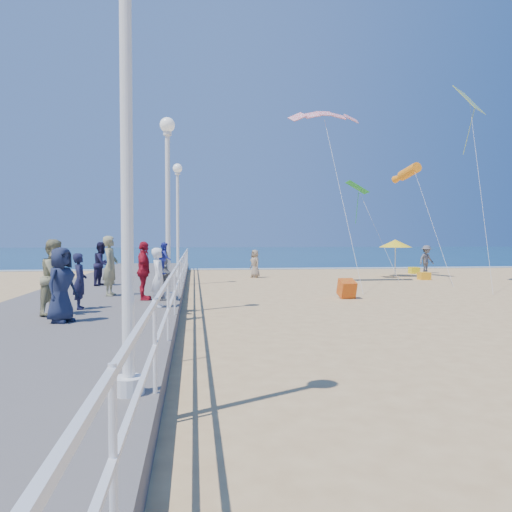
{
  "coord_description": "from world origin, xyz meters",
  "views": [
    {
      "loc": [
        -4.6,
        -14.82,
        2.19
      ],
      "look_at": [
        -2.5,
        2.0,
        1.6
      ],
      "focal_mm": 35.0,
      "sensor_mm": 36.0,
      "label": 1
    }
  ],
  "objects": [
    {
      "name": "beach_umbrella",
      "position": [
        7.01,
        12.87,
        1.91
      ],
      "size": [
        1.9,
        1.9,
        2.14
      ],
      "color": "white",
      "rests_on": "ground"
    },
    {
      "name": "lamp_post_far",
      "position": [
        -5.35,
        9.0,
        3.66
      ],
      "size": [
        0.44,
        0.44,
        5.32
      ],
      "color": "white",
      "rests_on": "boardwalk"
    },
    {
      "name": "woman_holding_toddler",
      "position": [
        -5.52,
        -1.62,
        1.18
      ],
      "size": [
        0.38,
        0.57,
        1.55
      ],
      "primitive_type": "imported",
      "rotation": [
        0.0,
        0.0,
        1.58
      ],
      "color": "white",
      "rests_on": "boardwalk"
    },
    {
      "name": "kite_windsock",
      "position": [
        7.21,
        11.52,
        5.88
      ],
      "size": [
        0.99,
        2.59,
        1.06
      ],
      "primitive_type": "cylinder",
      "rotation": [
        1.36,
        0.0,
        0.17
      ],
      "color": "orange"
    },
    {
      "name": "spectator_4",
      "position": [
        -7.42,
        -3.77,
        1.2
      ],
      "size": [
        0.8,
        0.93,
        1.61
      ],
      "primitive_type": "imported",
      "rotation": [
        0.0,
        0.0,
        1.12
      ],
      "color": "#1C233E",
      "rests_on": "boardwalk"
    },
    {
      "name": "ocean",
      "position": [
        0.0,
        65.0,
        0.01
      ],
      "size": [
        160.0,
        90.0,
        0.05
      ],
      "primitive_type": "cube",
      "color": "#0D314E",
      "rests_on": "ground"
    },
    {
      "name": "spectator_7",
      "position": [
        -8.09,
        4.77,
        1.23
      ],
      "size": [
        0.82,
        0.94,
        1.66
      ],
      "primitive_type": "imported",
      "rotation": [
        0.0,
        0.0,
        1.31
      ],
      "color": "#1A1734",
      "rests_on": "boardwalk"
    },
    {
      "name": "beach_chair_right",
      "position": [
        7.6,
        10.41,
        0.2
      ],
      "size": [
        0.55,
        0.55,
        0.4
      ],
      "primitive_type": "cube",
      "color": "#FFA61A",
      "rests_on": "ground"
    },
    {
      "name": "railing",
      "position": [
        -5.05,
        0.0,
        1.25
      ],
      "size": [
        0.05,
        42.0,
        0.55
      ],
      "color": "white",
      "rests_on": "boardwalk"
    },
    {
      "name": "spectator_6",
      "position": [
        -7.2,
        1.21,
        1.34
      ],
      "size": [
        0.51,
        0.72,
        1.88
      ],
      "primitive_type": "imported",
      "rotation": [
        0.0,
        0.0,
        1.48
      ],
      "color": "gray",
      "rests_on": "boardwalk"
    },
    {
      "name": "beach_chair_left",
      "position": [
        9.11,
        14.92,
        0.2
      ],
      "size": [
        0.55,
        0.55,
        0.4
      ],
      "primitive_type": "cube",
      "color": "yellow",
      "rests_on": "ground"
    },
    {
      "name": "lamp_post_near",
      "position": [
        -5.35,
        -9.0,
        3.66
      ],
      "size": [
        0.44,
        0.44,
        5.32
      ],
      "color": "white",
      "rests_on": "boardwalk"
    },
    {
      "name": "surf_line",
      "position": [
        0.0,
        20.5,
        0.03
      ],
      "size": [
        160.0,
        1.2,
        0.04
      ],
      "primitive_type": "cube",
      "color": "white",
      "rests_on": "ground"
    },
    {
      "name": "spectator_3",
      "position": [
        -6.05,
        -0.05,
        1.26
      ],
      "size": [
        0.45,
        1.02,
        1.71
      ],
      "primitive_type": "imported",
      "rotation": [
        0.0,
        0.0,
        1.6
      ],
      "color": "#B5162A",
      "rests_on": "boardwalk"
    },
    {
      "name": "boardwalk",
      "position": [
        -7.5,
        0.0,
        0.2
      ],
      "size": [
        5.0,
        44.0,
        0.4
      ],
      "primitive_type": "cube",
      "color": "slate",
      "rests_on": "ground"
    },
    {
      "name": "spectator_0",
      "position": [
        -7.48,
        -1.75,
        1.11
      ],
      "size": [
        0.43,
        0.58,
        1.43
      ],
      "primitive_type": "imported",
      "rotation": [
        0.0,
        0.0,
        1.76
      ],
      "color": "#181934",
      "rests_on": "boardwalk"
    },
    {
      "name": "beach_walker_c",
      "position": [
        -1.2,
        12.88,
        0.79
      ],
      "size": [
        0.76,
        0.9,
        1.57
      ],
      "primitive_type": "imported",
      "rotation": [
        0.0,
        0.0,
        -1.17
      ],
      "color": "gray",
      "rests_on": "ground"
    },
    {
      "name": "kite_diamond_multi",
      "position": [
        8.44,
        7.66,
        8.77
      ],
      "size": [
        1.9,
        1.86,
        1.25
      ],
      "primitive_type": "cube",
      "rotation": [
        0.87,
        0.0,
        0.73
      ],
      "color": "blue"
    },
    {
      "name": "spectator_1",
      "position": [
        -7.82,
        -2.68,
        1.29
      ],
      "size": [
        0.92,
        1.04,
        1.78
      ],
      "primitive_type": "imported",
      "rotation": [
        0.0,
        0.0,
        1.24
      ],
      "color": "#939066",
      "rests_on": "boardwalk"
    },
    {
      "name": "lamp_post_mid",
      "position": [
        -5.35,
        0.0,
        3.66
      ],
      "size": [
        0.44,
        0.44,
        5.32
      ],
      "color": "white",
      "rests_on": "boardwalk"
    },
    {
      "name": "toddler_held",
      "position": [
        -5.37,
        -1.47,
        1.67
      ],
      "size": [
        0.32,
        0.41,
        0.84
      ],
      "primitive_type": "imported",
      "rotation": [
        0.0,
        0.0,
        1.58
      ],
      "color": "#2D35AA",
      "rests_on": "boardwalk"
    },
    {
      "name": "kite_parafoil",
      "position": [
        1.6,
        8.51,
        8.14
      ],
      "size": [
        3.4,
        0.94,
        0.65
      ],
      "primitive_type": null,
      "rotation": [
        0.44,
        0.0,
        0.0
      ],
      "color": "red"
    },
    {
      "name": "ground",
      "position": [
        0.0,
        0.0,
        0.0
      ],
      "size": [
        160.0,
        160.0,
        0.0
      ],
      "primitive_type": "plane",
      "color": "#DDB474",
      "rests_on": "ground"
    },
    {
      "name": "beach_walker_a",
      "position": [
        9.96,
        14.99,
        0.89
      ],
      "size": [
        1.31,
        1.03,
        1.77
      ],
      "primitive_type": "imported",
      "rotation": [
        0.0,
        0.0,
        0.38
      ],
      "color": "#59585D",
      "rests_on": "ground"
    },
    {
      "name": "kite_diamond_green",
      "position": [
        4.1,
        11.08,
        4.94
      ],
      "size": [
        1.19,
        1.33,
        0.64
      ],
      "primitive_type": "cube",
      "rotation": [
        0.54,
        0.0,
        1.47
      ],
      "color": "green"
    },
    {
      "name": "spectator_5",
      "position": [
        -5.52,
        -0.03,
        1.14
      ],
      "size": [
        0.64,
        1.42,
        1.48
      ],
      "primitive_type": "imported",
      "rotation": [
        0.0,
        0.0,
        1.73
      ],
      "color": "#5D5E62",
      "rests_on": "boardwalk"
    },
    {
      "name": "box_kite",
      "position": [
        0.95,
        2.8,
        0.3
      ],
      "size": [
        0.61,
        0.75,
        0.74
      ],
      "primitive_type": "cube",
      "rotation": [
        0.31,
        0.0,
        0.08
      ],
      "color": "red",
      "rests_on": "ground"
    }
  ]
}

